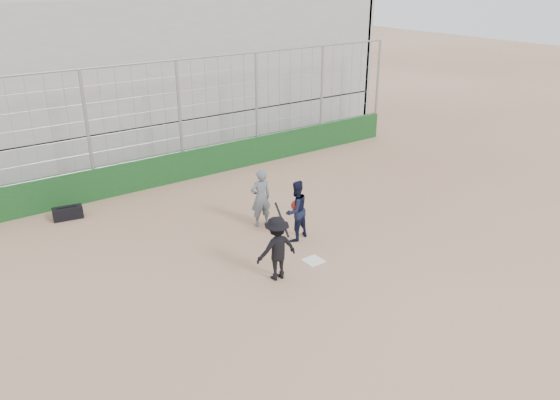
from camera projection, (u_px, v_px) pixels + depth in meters
ground at (313, 261)px, 13.38m from camera, size 90.00×90.00×0.00m
home_plate at (313, 261)px, 13.37m from camera, size 0.44×0.44×0.02m
backstop at (183, 153)px, 18.24m from camera, size 18.10×0.25×4.04m
bleachers at (122, 72)px, 21.19m from camera, size 20.25×6.70×6.98m
batter_at_plate at (277, 248)px, 12.36m from camera, size 1.04×0.76×1.71m
catcher_crouched at (296, 220)px, 14.25m from camera, size 0.94×0.81×1.12m
umpire at (261, 201)px, 14.98m from camera, size 0.65×0.48×1.48m
equipment_bag at (68, 213)px, 15.60m from camera, size 0.87×0.49×0.39m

